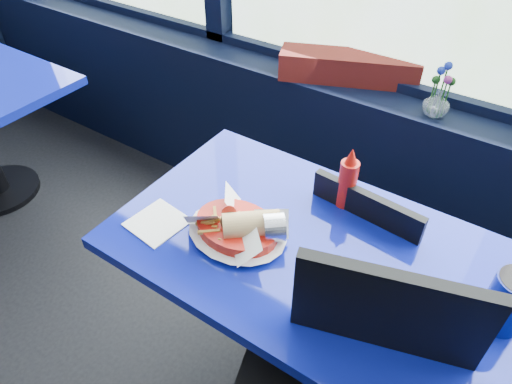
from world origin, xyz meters
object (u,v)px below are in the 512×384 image
Objects in this scene: chair_near_back at (362,251)px; food_basket at (239,227)px; planter_box at (349,67)px; flower_vase at (438,100)px; soda_cup at (509,300)px; near_table at (314,289)px; ketchup_bottle at (348,181)px.

chair_near_back is 0.56m from food_basket.
chair_near_back is 0.80m from planter_box.
flower_vase is (0.40, -0.08, 0.01)m from planter_box.
flower_vase is 0.62× the size of soda_cup.
ketchup_bottle is at bearing 97.22° from near_table.
planter_box is at bearing 82.13° from food_basket.
flower_vase is at bearing -86.70° from chair_near_back.
flower_vase reaches higher than planter_box.
chair_near_back is 3.94× the size of ketchup_bottle.
flower_vase reaches higher than food_basket.
flower_vase is at bearing 57.75° from food_basket.
ketchup_bottle is (0.20, 0.30, 0.06)m from food_basket.
chair_near_back is at bearing 82.53° from near_table.
near_table is 0.32m from food_basket.
food_basket is 0.92× the size of soda_cup.
near_table is 0.35m from ketchup_bottle.
ketchup_bottle is 0.63× the size of soda_cup.
flower_vase is at bearing 86.03° from near_table.
food_basket is at bearing -123.09° from ketchup_bottle.
food_basket is at bearing -105.45° from planter_box.
planter_box is 1.19m from soda_cup.
near_table is at bearing -93.97° from flower_vase.
ketchup_bottle reaches higher than food_basket.
food_basket is at bearing -170.38° from soda_cup.
soda_cup is at bearing -61.97° from flower_vase.
food_basket is (-0.22, -0.08, 0.22)m from near_table.
planter_box is 0.99m from food_basket.
food_basket is 0.71m from soda_cup.
food_basket is at bearing -159.82° from near_table.
planter_box reaches higher than chair_near_back.
food_basket is 1.47× the size of ketchup_bottle.
planter_box is 0.41m from flower_vase.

